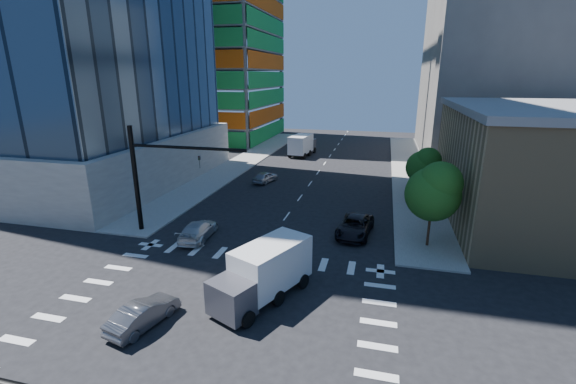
% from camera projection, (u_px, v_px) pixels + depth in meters
% --- Properties ---
extents(ground, '(160.00, 160.00, 0.00)m').
position_uv_depth(ground, '(204.00, 331.00, 20.44)').
color(ground, black).
rests_on(ground, ground).
extents(road_markings, '(20.00, 20.00, 0.01)m').
position_uv_depth(road_markings, '(204.00, 331.00, 20.43)').
color(road_markings, silver).
rests_on(road_markings, ground).
extents(sidewalk_ne, '(5.00, 60.00, 0.15)m').
position_uv_depth(sidewalk_ne, '(410.00, 171.00, 54.66)').
color(sidewalk_ne, gray).
rests_on(sidewalk_ne, ground).
extents(sidewalk_nw, '(5.00, 60.00, 0.15)m').
position_uv_depth(sidewalk_nw, '(244.00, 161.00, 60.44)').
color(sidewalk_nw, gray).
rests_on(sidewalk_nw, ground).
extents(construction_building, '(25.16, 34.50, 70.60)m').
position_uv_depth(construction_building, '(208.00, 15.00, 77.13)').
color(construction_building, gray).
rests_on(construction_building, ground).
extents(commercial_building, '(20.50, 22.50, 10.60)m').
position_uv_depth(commercial_building, '(575.00, 168.00, 33.53)').
color(commercial_building, '#9E865C').
rests_on(commercial_building, ground).
extents(bg_building_ne, '(24.00, 30.00, 28.00)m').
position_uv_depth(bg_building_ne, '(508.00, 69.00, 61.18)').
color(bg_building_ne, '#5F5855').
rests_on(bg_building_ne, ground).
extents(signal_mast_nw, '(10.20, 0.40, 9.00)m').
position_uv_depth(signal_mast_nw, '(150.00, 170.00, 31.83)').
color(signal_mast_nw, black).
rests_on(signal_mast_nw, sidewalk_nw).
extents(tree_south, '(4.16, 4.16, 6.82)m').
position_uv_depth(tree_south, '(435.00, 191.00, 29.06)').
color(tree_south, '#382316').
rests_on(tree_south, sidewalk_ne).
extents(tree_north, '(3.54, 3.52, 5.78)m').
position_uv_depth(tree_north, '(424.00, 165.00, 40.33)').
color(tree_north, '#382316').
rests_on(tree_north, sidewalk_ne).
extents(car_nb_far, '(3.18, 5.84, 1.55)m').
position_uv_depth(car_nb_far, '(355.00, 226.00, 32.63)').
color(car_nb_far, black).
rests_on(car_nb_far, ground).
extents(car_sb_near, '(2.43, 5.18, 1.46)m').
position_uv_depth(car_sb_near, '(198.00, 230.00, 31.92)').
color(car_sb_near, silver).
rests_on(car_sb_near, ground).
extents(car_sb_mid, '(2.65, 4.39, 1.40)m').
position_uv_depth(car_sb_mid, '(265.00, 177.00, 48.75)').
color(car_sb_mid, '#B3B4BB').
rests_on(car_sb_mid, ground).
extents(car_sb_cross, '(2.43, 4.46, 1.39)m').
position_uv_depth(car_sb_cross, '(143.00, 314.00, 20.76)').
color(car_sb_cross, '#525257').
rests_on(car_sb_cross, ground).
extents(box_truck_near, '(5.03, 6.85, 3.31)m').
position_uv_depth(box_truck_near, '(260.00, 278.00, 22.90)').
color(box_truck_near, black).
rests_on(box_truck_near, ground).
extents(box_truck_far, '(3.69, 7.02, 3.52)m').
position_uv_depth(box_truck_far, '(303.00, 146.00, 65.08)').
color(box_truck_far, black).
rests_on(box_truck_far, ground).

